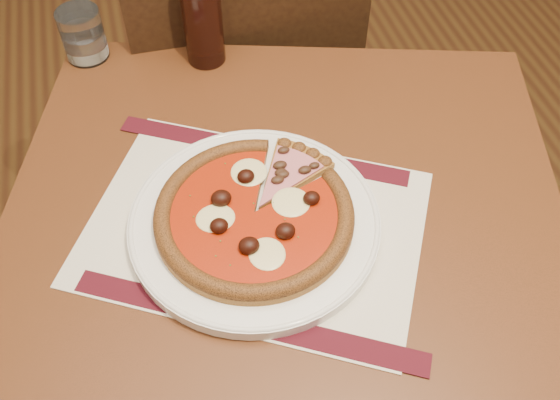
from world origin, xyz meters
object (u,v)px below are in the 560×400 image
at_px(table, 283,264).
at_px(bottle, 202,16).
at_px(chair_far, 244,80).
at_px(water_glass, 83,34).
at_px(pizza, 254,214).
at_px(plate, 255,223).

xyz_separation_m(table, bottle, (-0.04, 0.39, 0.19)).
distance_m(chair_far, water_glass, 0.41).
relative_size(table, pizza, 3.67).
xyz_separation_m(table, pizza, (-0.04, 0.00, 0.13)).
xyz_separation_m(water_glass, bottle, (0.20, -0.06, 0.04)).
height_order(table, plate, plate).
bearing_deg(pizza, plate, 46.39).
height_order(plate, bottle, bottle).
relative_size(table, plate, 2.89).
bearing_deg(water_glass, bottle, -17.15).
distance_m(table, water_glass, 0.53).
height_order(table, chair_far, chair_far).
relative_size(plate, bottle, 1.55).
distance_m(table, bottle, 0.43).
height_order(plate, pizza, pizza).
bearing_deg(water_glass, table, -62.15).
xyz_separation_m(pizza, water_glass, (-0.20, 0.45, 0.01)).
xyz_separation_m(chair_far, bottle, (-0.10, -0.17, 0.30)).
height_order(table, water_glass, water_glass).
relative_size(chair_far, bottle, 4.22).
xyz_separation_m(chair_far, water_glass, (-0.30, -0.11, 0.26)).
bearing_deg(water_glass, plate, -66.07).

